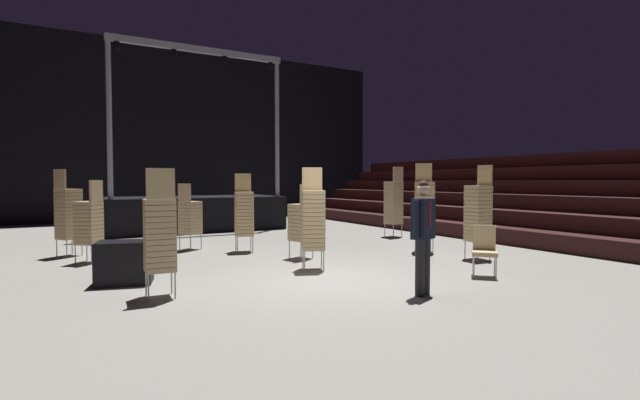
{
  "coord_description": "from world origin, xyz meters",
  "views": [
    {
      "loc": [
        -4.18,
        -7.05,
        1.78
      ],
      "look_at": [
        0.28,
        0.85,
        1.4
      ],
      "focal_mm": 25.89,
      "sensor_mm": 36.0,
      "label": 1
    }
  ],
  "objects": [
    {
      "name": "chair_stack_rear_right",
      "position": [
        0.2,
        0.99,
        1.03
      ],
      "size": [
        0.58,
        0.58,
        2.05
      ],
      "rotation": [
        0.0,
        0.0,
        2.74
      ],
      "color": "#B2B5BA",
      "rests_on": "ground_plane"
    },
    {
      "name": "equipment_road_case",
      "position": [
        -3.24,
        1.49,
        0.37
      ],
      "size": [
        1.03,
        0.82,
        0.74
      ],
      "primitive_type": "cube",
      "rotation": [
        0.0,
        0.0,
        -0.27
      ],
      "color": "black",
      "rests_on": "ground_plane"
    },
    {
      "name": "chair_stack_mid_left",
      "position": [
        -2.88,
        0.2,
        0.98
      ],
      "size": [
        0.47,
        0.47,
        1.96
      ],
      "rotation": [
        0.0,
        0.0,
        6.22
      ],
      "color": "#B2B5BA",
      "rests_on": "ground_plane"
    },
    {
      "name": "man_with_tie",
      "position": [
        0.71,
        -1.65,
        1.02
      ],
      "size": [
        0.56,
        0.36,
        1.79
      ],
      "rotation": [
        0.0,
        0.0,
        3.52
      ],
      "color": "black",
      "rests_on": "ground_plane"
    },
    {
      "name": "chair_stack_mid_centre",
      "position": [
        -0.19,
        3.9,
        0.98
      ],
      "size": [
        0.53,
        0.53,
        1.96
      ],
      "rotation": [
        0.0,
        0.0,
        2.9
      ],
      "color": "#B2B5BA",
      "rests_on": "ground_plane"
    },
    {
      "name": "chair_stack_rear_centre",
      "position": [
        4.05,
        0.25,
        1.07
      ],
      "size": [
        0.46,
        0.46,
        2.14
      ],
      "rotation": [
        0.0,
        0.0,
        1.52
      ],
      "color": "#B2B5BA",
      "rests_on": "ground_plane"
    },
    {
      "name": "chair_stack_mid_right",
      "position": [
        0.62,
        2.33,
        0.86
      ],
      "size": [
        0.55,
        0.55,
        1.71
      ],
      "rotation": [
        0.0,
        0.0,
        0.3
      ],
      "color": "#B2B5BA",
      "rests_on": "ground_plane"
    },
    {
      "name": "bleacher_bank_right",
      "position": [
        8.75,
        1.0,
        1.35
      ],
      "size": [
        4.5,
        24.0,
        2.7
      ],
      "rotation": [
        0.0,
        0.0,
        -1.57
      ],
      "color": "black",
      "rests_on": "ground_plane"
    },
    {
      "name": "loose_chair_near_man",
      "position": [
        2.67,
        -1.14,
        0.53
      ],
      "size": [
        0.62,
        0.62,
        0.95
      ],
      "rotation": [
        0.0,
        0.0,
        2.34
      ],
      "color": "#B2B5BA",
      "rests_on": "ground_plane"
    },
    {
      "name": "chair_stack_aisle_left",
      "position": [
        -4.02,
        5.3,
        1.03
      ],
      "size": [
        0.61,
        0.61,
        2.05
      ],
      "rotation": [
        0.0,
        0.0,
        5.27
      ],
      "color": "#B2B5BA",
      "rests_on": "ground_plane"
    },
    {
      "name": "chair_stack_front_right",
      "position": [
        -3.65,
        4.08,
        0.9
      ],
      "size": [
        0.62,
        0.62,
        1.79
      ],
      "rotation": [
        0.0,
        0.0,
        0.91
      ],
      "color": "#B2B5BA",
      "rests_on": "ground_plane"
    },
    {
      "name": "chair_stack_front_left",
      "position": [
        5.05,
        4.54,
        1.11
      ],
      "size": [
        0.48,
        0.48,
        2.22
      ],
      "rotation": [
        0.0,
        0.0,
        0.11
      ],
      "color": "#B2B5BA",
      "rests_on": "ground_plane"
    },
    {
      "name": "ground_plane",
      "position": [
        0.0,
        0.0,
        -0.05
      ],
      "size": [
        22.0,
        30.0,
        0.1
      ],
      "primitive_type": "cube",
      "color": "gray"
    },
    {
      "name": "stage_riser",
      "position": [
        0.0,
        9.72,
        0.7
      ],
      "size": [
        6.14,
        2.87,
        6.28
      ],
      "color": "black",
      "rests_on": "ground_plane"
    },
    {
      "name": "arena_end_wall",
      "position": [
        0.0,
        15.0,
        4.0
      ],
      "size": [
        22.0,
        0.3,
        8.0
      ],
      "primitive_type": "cube",
      "color": "black",
      "rests_on": "ground_plane"
    },
    {
      "name": "chair_stack_aisle_right",
      "position": [
        3.7,
        1.62,
        1.11
      ],
      "size": [
        0.61,
        0.61,
        2.22
      ],
      "rotation": [
        0.0,
        0.0,
        2.54
      ],
      "color": "#B2B5BA",
      "rests_on": "ground_plane"
    },
    {
      "name": "chair_stack_rear_left",
      "position": [
        -1.27,
        4.93,
        0.86
      ],
      "size": [
        0.61,
        0.61,
        1.71
      ],
      "rotation": [
        0.0,
        0.0,
        5.27
      ],
      "color": "#B2B5BA",
      "rests_on": "ground_plane"
    }
  ]
}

